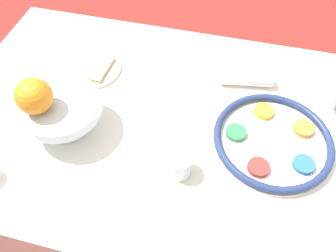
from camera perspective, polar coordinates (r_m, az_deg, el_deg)
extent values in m
plane|color=maroon|center=(1.57, 4.46, -16.27)|extent=(8.00, 8.00, 0.00)
cube|color=silver|center=(1.23, 5.52, -10.40)|extent=(1.53, 0.82, 0.73)
cylinder|color=silver|center=(0.93, 17.59, -2.72)|extent=(0.32, 0.32, 0.01)
torus|color=navy|center=(0.92, 17.82, -2.19)|extent=(0.32, 0.32, 0.02)
cylinder|color=#33934C|center=(0.91, 11.73, -1.12)|extent=(0.06, 0.06, 0.01)
cylinder|color=red|center=(0.86, 15.47, -6.94)|extent=(0.06, 0.06, 0.01)
cylinder|color=#2D6BB7|center=(0.90, 22.52, -6.20)|extent=(0.06, 0.06, 0.01)
cylinder|color=orange|center=(0.97, 22.53, -0.41)|extent=(0.06, 0.06, 0.01)
cylinder|color=gold|center=(0.97, 16.33, 2.49)|extent=(0.06, 0.06, 0.01)
cylinder|color=silver|center=(1.07, 26.71, 2.58)|extent=(0.06, 0.06, 0.00)
cylinder|color=silver|center=(0.96, -16.96, 0.10)|extent=(0.12, 0.12, 0.01)
cylinder|color=silver|center=(0.93, -17.46, 1.36)|extent=(0.03, 0.03, 0.06)
cylinder|color=silver|center=(0.90, -18.16, 3.15)|extent=(0.21, 0.21, 0.03)
sphere|color=orange|center=(0.86, -22.28, 4.83)|extent=(0.09, 0.09, 0.09)
cylinder|color=beige|center=(1.10, -13.16, 9.77)|extent=(0.19, 0.19, 0.01)
cube|color=#D1B784|center=(1.09, -13.25, 10.15)|extent=(0.12, 0.12, 0.01)
cylinder|color=white|center=(1.04, 13.55, 8.06)|extent=(0.16, 0.07, 0.05)
cylinder|color=silver|center=(0.82, 1.92, -6.70)|extent=(0.07, 0.07, 0.06)
cube|color=silver|center=(0.81, 18.71, -18.78)|extent=(0.06, 0.19, 0.01)
cube|color=silver|center=(0.80, 16.53, -18.50)|extent=(0.08, 0.19, 0.01)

